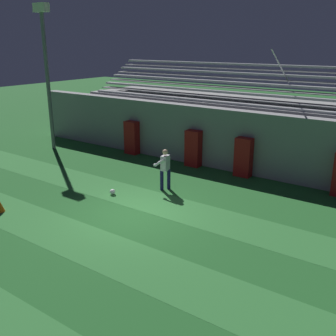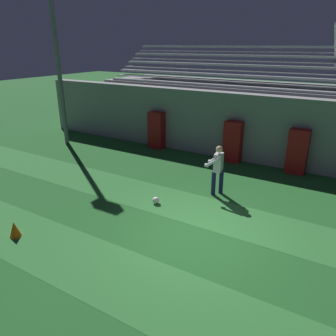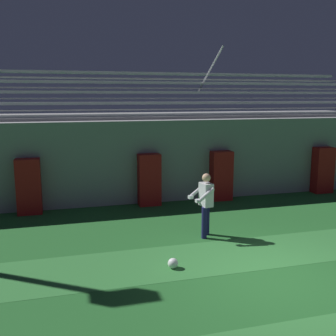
{
  "view_description": "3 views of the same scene",
  "coord_description": "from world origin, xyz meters",
  "px_view_note": "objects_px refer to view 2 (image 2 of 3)",
  "views": [
    {
      "loc": [
        8.09,
        -9.41,
        5.68
      ],
      "look_at": [
        -0.09,
        2.17,
        1.11
      ],
      "focal_mm": 42.0,
      "sensor_mm": 36.0,
      "label": 1
    },
    {
      "loc": [
        3.19,
        -6.7,
        4.69
      ],
      "look_at": [
        -1.83,
        1.61,
        1.0
      ],
      "focal_mm": 35.0,
      "sensor_mm": 36.0,
      "label": 2
    },
    {
      "loc": [
        -4.05,
        -6.54,
        3.59
      ],
      "look_at": [
        -1.42,
        3.1,
        1.77
      ],
      "focal_mm": 42.0,
      "sensor_mm": 36.0,
      "label": 3
    }
  ],
  "objects_px": {
    "soccer_ball": "(156,200)",
    "padding_pillar_gate_right": "(297,152)",
    "padding_pillar_far_left": "(157,130)",
    "goalkeeper": "(218,167)",
    "padding_pillar_gate_left": "(233,142)",
    "floodlight_pole": "(56,41)",
    "traffic_cone": "(15,229)"
  },
  "relations": [
    {
      "from": "padding_pillar_gate_left",
      "to": "padding_pillar_far_left",
      "type": "bearing_deg",
      "value": 180.0
    },
    {
      "from": "soccer_ball",
      "to": "traffic_cone",
      "type": "xyz_separation_m",
      "value": [
        -2.1,
        -3.46,
        0.1
      ]
    },
    {
      "from": "padding_pillar_far_left",
      "to": "padding_pillar_gate_left",
      "type": "bearing_deg",
      "value": 0.0
    },
    {
      "from": "padding_pillar_gate_left",
      "to": "floodlight_pole",
      "type": "bearing_deg",
      "value": -168.2
    },
    {
      "from": "goalkeeper",
      "to": "soccer_ball",
      "type": "distance_m",
      "value": 2.28
    },
    {
      "from": "padding_pillar_gate_right",
      "to": "goalkeeper",
      "type": "height_order",
      "value": "padding_pillar_gate_right"
    },
    {
      "from": "padding_pillar_gate_left",
      "to": "padding_pillar_far_left",
      "type": "xyz_separation_m",
      "value": [
        -3.8,
        0.0,
        0.0
      ]
    },
    {
      "from": "padding_pillar_gate_left",
      "to": "traffic_cone",
      "type": "relative_size",
      "value": 4.11
    },
    {
      "from": "floodlight_pole",
      "to": "goalkeeper",
      "type": "bearing_deg",
      "value": -10.52
    },
    {
      "from": "padding_pillar_far_left",
      "to": "floodlight_pole",
      "type": "height_order",
      "value": "floodlight_pole"
    },
    {
      "from": "padding_pillar_gate_right",
      "to": "goalkeeper",
      "type": "relative_size",
      "value": 1.03
    },
    {
      "from": "padding_pillar_far_left",
      "to": "padding_pillar_gate_right",
      "type": "bearing_deg",
      "value": 0.0
    },
    {
      "from": "padding_pillar_gate_right",
      "to": "traffic_cone",
      "type": "distance_m",
      "value": 9.97
    },
    {
      "from": "padding_pillar_gate_right",
      "to": "padding_pillar_far_left",
      "type": "height_order",
      "value": "same"
    },
    {
      "from": "padding_pillar_gate_left",
      "to": "padding_pillar_gate_right",
      "type": "bearing_deg",
      "value": 0.0
    },
    {
      "from": "padding_pillar_far_left",
      "to": "goalkeeper",
      "type": "xyz_separation_m",
      "value": [
        4.53,
        -3.33,
        0.09
      ]
    },
    {
      "from": "padding_pillar_far_left",
      "to": "goalkeeper",
      "type": "height_order",
      "value": "padding_pillar_far_left"
    },
    {
      "from": "soccer_ball",
      "to": "goalkeeper",
      "type": "bearing_deg",
      "value": 50.93
    },
    {
      "from": "soccer_ball",
      "to": "traffic_cone",
      "type": "bearing_deg",
      "value": -121.29
    },
    {
      "from": "padding_pillar_gate_left",
      "to": "padding_pillar_gate_right",
      "type": "relative_size",
      "value": 1.0
    },
    {
      "from": "padding_pillar_far_left",
      "to": "floodlight_pole",
      "type": "relative_size",
      "value": 0.23
    },
    {
      "from": "padding_pillar_gate_right",
      "to": "soccer_ball",
      "type": "height_order",
      "value": "padding_pillar_gate_right"
    },
    {
      "from": "soccer_ball",
      "to": "padding_pillar_far_left",
      "type": "bearing_deg",
      "value": 122.75
    },
    {
      "from": "padding_pillar_far_left",
      "to": "soccer_ball",
      "type": "distance_m",
      "value": 5.96
    },
    {
      "from": "traffic_cone",
      "to": "padding_pillar_gate_right",
      "type": "bearing_deg",
      "value": 57.94
    },
    {
      "from": "goalkeeper",
      "to": "padding_pillar_far_left",
      "type": "bearing_deg",
      "value": 143.7
    },
    {
      "from": "padding_pillar_far_left",
      "to": "soccer_ball",
      "type": "relative_size",
      "value": 7.85
    },
    {
      "from": "padding_pillar_far_left",
      "to": "traffic_cone",
      "type": "bearing_deg",
      "value": -82.58
    },
    {
      "from": "padding_pillar_far_left",
      "to": "soccer_ball",
      "type": "bearing_deg",
      "value": -57.25
    },
    {
      "from": "soccer_ball",
      "to": "padding_pillar_gate_right",
      "type": "bearing_deg",
      "value": 57.41
    },
    {
      "from": "soccer_ball",
      "to": "traffic_cone",
      "type": "relative_size",
      "value": 0.52
    },
    {
      "from": "floodlight_pole",
      "to": "traffic_cone",
      "type": "distance_m",
      "value": 9.78
    }
  ]
}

